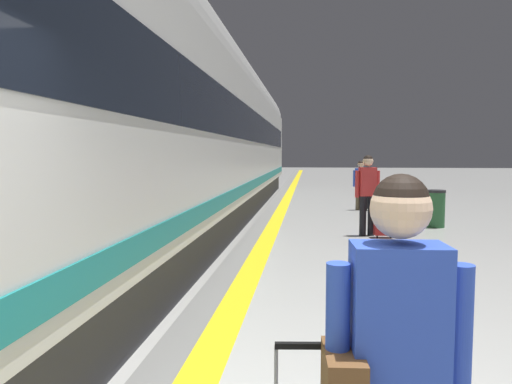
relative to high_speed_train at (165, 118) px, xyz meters
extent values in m
cube|color=yellow|center=(2.02, 1.99, -2.50)|extent=(0.36, 80.00, 0.01)
cube|color=slate|center=(1.74, 1.99, -2.50)|extent=(0.53, 80.00, 0.01)
cube|color=#38383D|center=(0.00, 0.49, -2.15)|extent=(2.67, 28.98, 0.70)
cube|color=silver|center=(0.00, 0.49, -0.35)|extent=(2.90, 30.19, 2.90)
cylinder|color=silver|center=(0.00, 0.49, 1.05)|extent=(2.84, 29.58, 2.84)
cube|color=black|center=(0.00, 0.49, 0.00)|extent=(2.93, 28.38, 0.80)
cube|color=#197F7F|center=(0.00, 0.49, -1.50)|extent=(2.94, 29.58, 0.24)
cube|color=gray|center=(-1.46, 5.02, -0.60)|extent=(0.02, 0.90, 2.00)
cube|color=blue|center=(3.22, -7.54, -1.35)|extent=(0.36, 0.22, 0.61)
cylinder|color=blue|center=(3.45, -7.54, -1.40)|extent=(0.09, 0.09, 0.57)
cylinder|color=blue|center=(3.00, -7.57, -1.40)|extent=(0.09, 0.09, 0.57)
sphere|color=beige|center=(3.22, -7.54, -0.91)|extent=(0.22, 0.22, 0.22)
sphere|color=black|center=(3.22, -7.54, -0.88)|extent=(0.21, 0.21, 0.21)
cube|color=brown|center=(3.02, -7.58, -1.55)|extent=(0.16, 0.29, 0.22)
cube|color=black|center=(2.87, -7.45, -1.48)|extent=(0.22, 0.05, 0.02)
cylinder|color=brown|center=(4.43, 5.92, -2.12)|extent=(0.13, 0.13, 0.78)
cylinder|color=brown|center=(4.59, 5.97, -2.12)|extent=(0.13, 0.13, 0.78)
cube|color=blue|center=(4.51, 5.94, -1.45)|extent=(0.35, 0.27, 0.55)
cylinder|color=blue|center=(4.32, 5.89, -1.50)|extent=(0.08, 0.08, 0.52)
cylinder|color=blue|center=(4.70, 6.01, -1.50)|extent=(0.08, 0.08, 0.52)
sphere|color=tan|center=(4.51, 5.94, -1.05)|extent=(0.20, 0.20, 0.20)
sphere|color=black|center=(4.51, 5.94, -1.03)|extent=(0.19, 0.19, 0.19)
cube|color=black|center=(4.83, 5.82, -2.18)|extent=(0.40, 0.25, 0.53)
cube|color=black|center=(4.82, 5.94, -2.24)|extent=(0.31, 0.04, 0.29)
cylinder|color=black|center=(4.70, 5.75, -2.47)|extent=(0.02, 0.06, 0.06)
cylinder|color=black|center=(4.98, 5.77, -2.47)|extent=(0.02, 0.06, 0.06)
cylinder|color=black|center=(4.07, 1.13, -2.07)|extent=(0.15, 0.15, 0.87)
cylinder|color=black|center=(4.25, 1.17, -2.07)|extent=(0.15, 0.15, 0.87)
cube|color=red|center=(4.16, 1.15, -1.32)|extent=(0.39, 0.28, 0.62)
cylinder|color=red|center=(3.93, 1.12, -1.37)|extent=(0.09, 0.09, 0.58)
cylinder|color=red|center=(4.38, 1.21, -1.37)|extent=(0.09, 0.09, 0.58)
sphere|color=beige|center=(4.16, 1.15, -0.87)|extent=(0.23, 0.23, 0.23)
sphere|color=black|center=(4.16, 1.15, -0.85)|extent=(0.21, 0.21, 0.21)
cube|color=#A51E1E|center=(4.48, 0.92, -2.17)|extent=(0.39, 0.25, 0.55)
cube|color=#A51E1E|center=(4.47, 1.03, -2.24)|extent=(0.31, 0.04, 0.30)
cylinder|color=black|center=(4.34, 0.84, -2.47)|extent=(0.02, 0.06, 0.06)
cylinder|color=black|center=(4.62, 0.86, -2.47)|extent=(0.02, 0.06, 0.06)
cylinder|color=gray|center=(4.38, 0.85, -1.70)|extent=(0.02, 0.02, 0.38)
cylinder|color=gray|center=(4.58, 0.87, -1.70)|extent=(0.02, 0.02, 0.38)
cube|color=black|center=(4.48, 0.86, -1.51)|extent=(0.22, 0.04, 0.02)
cylinder|color=#2D6638|center=(5.96, 2.56, -2.08)|extent=(0.44, 0.44, 0.85)
cylinder|color=#262628|center=(5.96, 2.56, -1.62)|extent=(0.46, 0.46, 0.06)
camera|label=1|loc=(2.89, -9.31, -0.71)|focal=33.17mm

